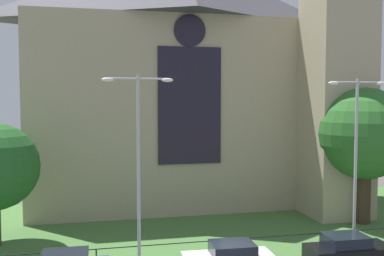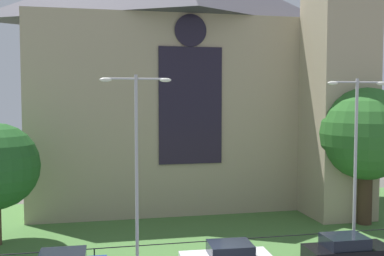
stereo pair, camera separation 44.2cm
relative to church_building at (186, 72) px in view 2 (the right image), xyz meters
name	(u,v)px [view 2 (the right image)]	position (x,y,z in m)	size (l,w,h in m)	color
ground	(179,223)	(-1.88, -7.01, -10.27)	(160.00, 160.00, 0.00)	#56544C
grass_verge	(185,232)	(-1.88, -9.01, -10.27)	(120.00, 20.00, 0.01)	#477538
church_building	(186,72)	(0.00, 0.00, 0.00)	(23.20, 16.20, 26.00)	tan
iron_railing	(228,243)	(-0.77, -14.51, -9.32)	(26.39, 0.07, 1.13)	black
tree_right_near	(366,134)	(9.96, -9.68, -4.40)	(5.97, 5.97, 8.92)	#423021
streetlamp_near	(136,149)	(-5.33, -14.61, -4.44)	(3.37, 0.26, 9.34)	#B2B2B7
streetlamp_far	(356,144)	(6.19, -14.61, -4.48)	(3.37, 0.26, 9.25)	#B2B2B7
parked_car_black	(347,251)	(4.79, -16.34, -9.53)	(4.24, 2.10, 1.51)	black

